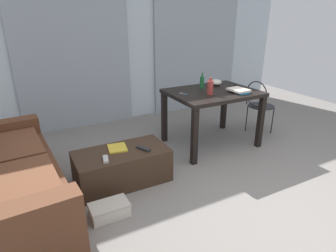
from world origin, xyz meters
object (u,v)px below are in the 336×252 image
Objects in this scene: coffee_table at (122,166)px; tv_remote_on_table at (237,86)px; tv_remote_primary at (106,159)px; tv_remote_secondary at (143,149)px; book_stack at (239,90)px; magazine at (117,148)px; bowl at (216,82)px; couch at (6,184)px; craft_table at (212,99)px; wire_chair at (259,102)px; bottle_near at (210,87)px; scissors at (184,94)px; shoebox at (109,210)px; bottle_far at (202,82)px.

tv_remote_on_table is at bearing 11.96° from coffee_table.
tv_remote_primary is 0.82× the size of tv_remote_secondary.
book_stack is 1.26× the size of magazine.
bowl reaches higher than book_stack.
coffee_table is 6.84× the size of tv_remote_primary.
tv_remote_primary is at bearing -9.11° from couch.
craft_table is at bearing -4.32° from tv_remote_secondary.
wire_chair is 1.07m from bottle_near.
wire_chair reaches higher than tv_remote_primary.
book_stack is 2.49× the size of scissors.
couch reaches higher than shoebox.
book_stack reaches higher than tv_remote_primary.
tv_remote_on_table is 1.83m from tv_remote_secondary.
bowl is 2.46m from shoebox.
craft_table reaches higher than tv_remote_secondary.
wire_chair is at bearing -23.78° from bowl.
tv_remote_secondary is at bearing -168.66° from wire_chair.
tv_remote_secondary is at bearing -171.45° from book_stack.
coffee_table is 1.53m from bottle_near.
bowl is at bearing 17.04° from scissors.
tv_remote_on_table is (0.52, -0.15, -0.08)m from bottle_far.
scissors is 1.81m from shoebox.
couch is 9.50× the size of bottle_near.
book_stack is 0.81× the size of shoebox.
craft_table is 3.31× the size of shoebox.
coffee_table is at bearing -169.41° from bottle_near.
scissors is 0.78× the size of tv_remote_primary.
book_stack is 2.02m from tv_remote_primary.
book_stack is at bearing 2.49° from couch.
bottle_near reaches higher than craft_table.
craft_table is at bearing -154.29° from tv_remote_on_table.
shoebox is at bearing -137.19° from tv_remote_on_table.
bottle_far is 2.21m from shoebox.
craft_table is 5.18× the size of magazine.
tv_remote_primary is at bearing -148.81° from coffee_table.
book_stack is 2.06× the size of tv_remote_on_table.
scissors is at bearing 21.66° from coffee_table.
bowl is at bearing 46.88° from craft_table.
bottle_far is 1.50× the size of tv_remote_primary.
book_stack is 1.81m from magazine.
scissors is 1.43m from tv_remote_primary.
bowl is at bearing 157.98° from tv_remote_on_table.
shoebox is (-0.55, -0.44, -0.32)m from tv_remote_secondary.
book_stack is (2.88, 0.13, 0.52)m from couch.
tv_remote_secondary is at bearing 38.69° from shoebox.
shoebox is (-1.75, -1.09, -0.81)m from bottle_far.
wire_chair is at bearing 16.36° from magazine.
tv_remote_secondary is at bearing -4.29° from couch.
bowl is 1.44× the size of scissors.
magazine is at bearing 63.21° from shoebox.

